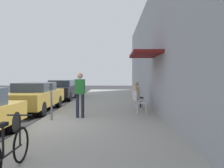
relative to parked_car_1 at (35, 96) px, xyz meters
The scene contains 12 objects.
ground_plane 3.57m from the parked_car_1, 71.68° to the right, with size 60.00×60.00×0.00m, color #2D2D30.
sidewalk_slab 3.66m from the parked_car_1, 21.54° to the right, with size 4.50×32.00×0.12m, color #9E9B93.
building_facade 6.30m from the parked_car_1, 12.95° to the right, with size 1.40×32.00×5.93m.
parked_car_1 is the anchor object (origin of this frame).
parked_car_2 5.49m from the parked_car_1, 90.00° to the left, with size 1.80×4.40×1.37m.
parking_meter 3.05m from the parked_car_1, 59.44° to the right, with size 0.12×0.10×1.32m.
bicycle_0 7.49m from the parked_car_1, 73.50° to the right, with size 0.46×1.71×0.90m.
cafe_chair_0 5.03m from the parked_car_1, 14.28° to the right, with size 0.52×0.52×0.87m.
cafe_chair_1 4.89m from the parked_car_1, ahead, with size 0.55×0.55×0.87m.
cafe_chair_2 4.89m from the parked_car_1, ahead, with size 0.55×0.55×0.87m.
seated_patron_2 4.95m from the parked_car_1, ahead, with size 0.50×0.45×1.29m.
pedestrian_standing 3.34m from the parked_car_1, 40.79° to the right, with size 0.36×0.22×1.70m.
Camera 1 is at (2.79, -7.52, 1.74)m, focal length 37.04 mm.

